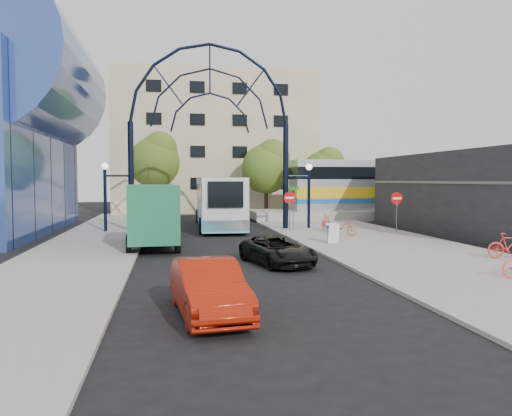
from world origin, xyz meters
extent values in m
plane|color=black|center=(0.00, 0.00, 0.00)|extent=(120.00, 120.00, 0.00)
cube|color=gray|center=(8.00, 4.00, 0.06)|extent=(8.00, 56.00, 0.12)
cube|color=gray|center=(-6.50, 6.00, 0.06)|extent=(5.00, 50.00, 0.12)
cylinder|color=black|center=(-5.00, 14.00, 3.50)|extent=(0.36, 0.36, 7.00)
cylinder|color=black|center=(5.00, 14.00, 3.50)|extent=(0.36, 0.36, 7.00)
cylinder|color=black|center=(-6.60, 14.00, 2.00)|extent=(0.20, 0.20, 4.00)
cylinder|color=black|center=(6.60, 14.00, 2.00)|extent=(0.20, 0.20, 4.00)
sphere|color=white|center=(-6.60, 14.00, 4.20)|extent=(0.44, 0.44, 0.44)
sphere|color=white|center=(6.60, 14.00, 4.20)|extent=(0.44, 0.44, 0.44)
cylinder|color=slate|center=(4.80, 12.00, 1.22)|extent=(0.06, 0.06, 2.20)
cylinder|color=red|center=(4.80, 12.00, 2.22)|extent=(0.80, 0.04, 0.80)
cube|color=white|center=(4.80, 11.97, 2.22)|extent=(0.55, 0.02, 0.12)
cylinder|color=slate|center=(11.00, 10.00, 1.22)|extent=(0.06, 0.06, 2.20)
cylinder|color=red|center=(11.00, 10.00, 2.22)|extent=(0.76, 0.04, 0.76)
cube|color=white|center=(11.00, 9.97, 2.22)|extent=(0.55, 0.02, 0.12)
cylinder|color=slate|center=(5.20, 12.60, 1.52)|extent=(0.05, 0.05, 2.80)
cube|color=#146626|center=(5.20, 12.60, 2.82)|extent=(0.70, 0.03, 0.18)
cube|color=#146626|center=(5.20, 12.60, 2.57)|extent=(0.03, 0.70, 0.18)
cube|color=white|center=(5.60, 5.80, 0.62)|extent=(0.55, 0.26, 0.99)
cube|color=white|center=(5.60, 6.15, 0.62)|extent=(0.55, 0.26, 0.99)
cube|color=#1E59A5|center=(5.60, 5.98, 0.95)|extent=(0.55, 0.42, 0.14)
cylinder|color=#314B98|center=(-12.00, 15.00, 10.00)|extent=(9.00, 16.00, 9.00)
cube|color=black|center=(16.00, 10.00, 2.50)|extent=(6.00, 16.00, 5.00)
cube|color=tan|center=(2.00, 35.00, 7.00)|extent=(20.00, 12.00, 14.00)
cube|color=gray|center=(20.00, 22.00, 0.40)|extent=(32.00, 5.00, 0.80)
cube|color=#B7B7BC|center=(20.00, 22.00, 2.90)|extent=(25.00, 3.00, 4.20)
cube|color=gold|center=(20.00, 22.00, 2.30)|extent=(25.10, 3.05, 0.90)
cube|color=black|center=(20.00, 22.00, 3.90)|extent=(25.05, 3.05, 1.00)
cube|color=#1E59A5|center=(20.00, 22.00, 1.60)|extent=(25.10, 3.05, 0.35)
cylinder|color=#382314|center=(6.00, 26.00, 1.26)|extent=(0.36, 0.36, 2.52)
sphere|color=#3B5616|center=(6.00, 26.00, 4.34)|extent=(4.48, 4.48, 4.48)
sphere|color=#3B5616|center=(6.50, 25.70, 5.46)|extent=(3.08, 3.08, 3.08)
cylinder|color=#382314|center=(-4.00, 30.00, 1.44)|extent=(0.36, 0.36, 2.88)
sphere|color=#3B5616|center=(-4.00, 30.00, 4.96)|extent=(5.12, 5.12, 5.12)
sphere|color=#3B5616|center=(-3.50, 29.70, 6.24)|extent=(3.52, 3.52, 3.52)
cylinder|color=#382314|center=(12.00, 28.00, 1.17)|extent=(0.36, 0.36, 2.34)
sphere|color=#3B5616|center=(12.00, 28.00, 4.03)|extent=(4.16, 4.16, 4.16)
sphere|color=#3B5616|center=(12.50, 27.70, 5.07)|extent=(2.86, 2.86, 2.86)
cube|color=silver|center=(0.79, 16.77, 1.90)|extent=(3.12, 12.57, 3.15)
cube|color=#62C9DC|center=(0.79, 16.77, 0.60)|extent=(3.16, 12.57, 0.76)
cube|color=black|center=(0.79, 16.77, 2.55)|extent=(3.17, 12.32, 0.98)
cube|color=black|center=(0.61, 10.45, 2.50)|extent=(2.05, 0.21, 1.52)
cube|color=black|center=(0.96, 22.96, 1.74)|extent=(2.61, 0.27, 1.74)
cylinder|color=black|center=(-0.46, 20.68, 0.52)|extent=(0.33, 1.05, 1.04)
cylinder|color=black|center=(2.25, 20.60, 0.52)|extent=(0.33, 1.05, 1.04)
cylinder|color=black|center=(-0.70, 12.19, 0.52)|extent=(0.33, 1.05, 1.04)
cylinder|color=black|center=(2.01, 12.11, 0.52)|extent=(0.33, 1.05, 1.04)
cube|color=black|center=(-3.60, 8.41, 1.04)|extent=(2.31, 2.40, 2.07)
cube|color=black|center=(-3.67, 9.54, 1.46)|extent=(1.89, 0.22, 0.94)
cube|color=#1B6943|center=(-3.41, 5.60, 1.79)|extent=(2.54, 4.47, 2.64)
cylinder|color=black|center=(-4.66, 8.06, 0.45)|extent=(0.30, 0.92, 0.90)
cylinder|color=black|center=(-2.50, 8.20, 0.45)|extent=(0.30, 0.92, 0.90)
cylinder|color=black|center=(-4.42, 4.40, 0.45)|extent=(0.30, 0.92, 0.90)
cylinder|color=black|center=(-2.26, 4.54, 0.45)|extent=(0.30, 0.92, 0.90)
imported|color=black|center=(1.58, 0.75, 0.57)|extent=(2.80, 4.43, 1.14)
imported|color=#9F1A09|center=(-1.66, -6.24, 0.69)|extent=(1.91, 4.30, 1.37)
imported|color=#D05F29|center=(7.36, 9.34, 0.60)|extent=(1.60, 1.84, 0.96)
imported|color=#F93731|center=(7.14, 11.81, 0.65)|extent=(0.50, 1.76, 1.06)
imported|color=red|center=(11.15, -0.07, 0.64)|extent=(1.81, 0.87, 1.05)
camera|label=1|loc=(-2.55, -18.36, 3.34)|focal=35.00mm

